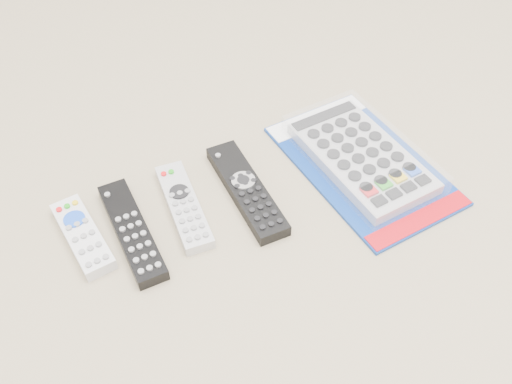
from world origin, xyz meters
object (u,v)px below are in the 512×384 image
remote_slim_black (132,231)px  remote_silver_dvd (184,206)px  remote_small_grey (83,236)px  remote_large_black (247,190)px  jumbo_remote_packaged (362,156)px

remote_slim_black → remote_silver_dvd: size_ratio=1.10×
remote_silver_dvd → remote_slim_black: bearing=-166.1°
remote_small_grey → remote_silver_dvd: remote_small_grey is taller
remote_slim_black → remote_large_black: size_ratio=0.94×
remote_silver_dvd → jumbo_remote_packaged: bearing=-1.7°
remote_slim_black → jumbo_remote_packaged: bearing=-3.6°
jumbo_remote_packaged → remote_large_black: bearing=169.7°
remote_small_grey → remote_silver_dvd: size_ratio=0.84×
remote_slim_black → jumbo_remote_packaged: (0.38, -0.03, 0.01)m
remote_silver_dvd → jumbo_remote_packaged: size_ratio=0.56×
remote_small_grey → remote_silver_dvd: 0.15m
remote_large_black → jumbo_remote_packaged: jumbo_remote_packaged is taller
remote_small_grey → remote_slim_black: bearing=-25.9°
remote_silver_dvd → remote_large_black: size_ratio=0.86×
remote_small_grey → remote_large_black: size_ratio=0.72×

